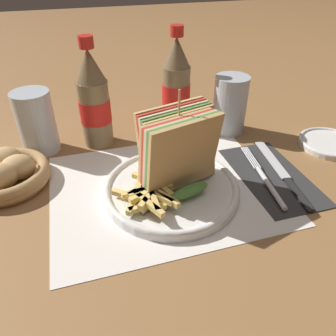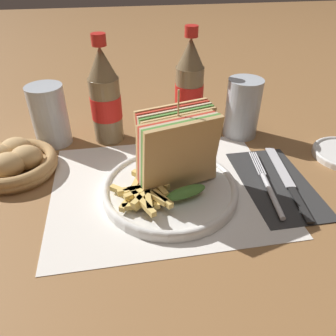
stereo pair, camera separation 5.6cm
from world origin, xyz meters
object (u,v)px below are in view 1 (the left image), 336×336
fork (266,180)px  bread_basket (5,173)px  coke_bottle_near (94,101)px  side_saucer (329,143)px  club_sandwich (179,151)px  plate_main (171,188)px  glass_near (230,105)px  glass_far (37,126)px  coke_bottle_far (176,85)px  knife (282,172)px

fork → bread_basket: 0.47m
coke_bottle_near → side_saucer: bearing=-18.5°
fork → club_sandwich: bearing=177.2°
club_sandwich → plate_main: bearing=-160.1°
club_sandwich → glass_near: (0.18, 0.18, -0.02)m
plate_main → glass_near: size_ratio=1.83×
glass_near → glass_far: same height
coke_bottle_far → bread_basket: 0.40m
plate_main → glass_far: 0.31m
glass_far → fork: bearing=-31.9°
knife → coke_bottle_near: size_ratio=0.99×
glass_near → plate_main: bearing=-136.4°
club_sandwich → glass_far: bearing=137.4°
knife → bread_basket: bearing=173.8°
knife → coke_bottle_far: coke_bottle_far is taller
club_sandwich → bread_basket: 0.32m
club_sandwich → knife: 0.21m
knife → glass_near: glass_near is taller
plate_main → fork: (0.17, -0.02, -0.00)m
knife → bread_basket: bread_basket is taller
coke_bottle_far → club_sandwich: bearing=-106.9°
coke_bottle_far → bread_basket: bearing=-159.6°
glass_near → glass_far: bearing=175.4°
coke_bottle_far → knife: bearing=-63.9°
club_sandwich → side_saucer: club_sandwich is taller
club_sandwich → coke_bottle_far: coke_bottle_far is taller
club_sandwich → coke_bottle_near: 0.24m
plate_main → coke_bottle_near: (-0.10, 0.21, 0.09)m
glass_far → bread_basket: bearing=-120.5°
coke_bottle_near → glass_far: bearing=178.2°
glass_far → side_saucer: bearing=-15.3°
side_saucer → club_sandwich: bearing=-171.9°
fork → bread_basket: bread_basket is taller
club_sandwich → side_saucer: size_ratio=1.34×
coke_bottle_far → glass_near: bearing=-32.4°
coke_bottle_far → side_saucer: (0.28, -0.19, -0.09)m
glass_near → knife: bearing=-83.4°
club_sandwich → bread_basket: size_ratio=1.09×
coke_bottle_near → coke_bottle_far: size_ratio=1.00×
fork → glass_near: glass_near is taller
plate_main → glass_near: bearing=43.6°
club_sandwich → side_saucer: 0.37m
glass_near → side_saucer: glass_near is taller
fork → coke_bottle_far: bearing=114.6°
fork → plate_main: bearing=179.6°
bread_basket → side_saucer: size_ratio=1.24×
knife → glass_far: 0.49m
fork → glass_near: size_ratio=1.51×
coke_bottle_near → plate_main: bearing=-65.1°
coke_bottle_far → glass_near: size_ratio=1.74×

